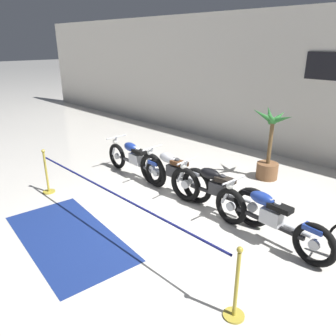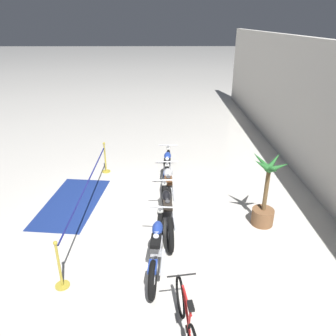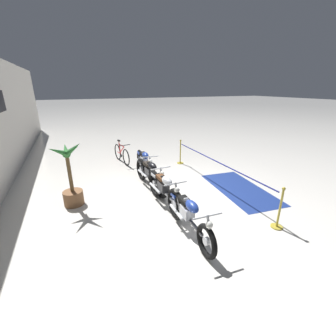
% 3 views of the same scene
% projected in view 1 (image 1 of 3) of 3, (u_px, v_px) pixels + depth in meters
% --- Properties ---
extents(ground_plane, '(120.00, 120.00, 0.00)m').
position_uv_depth(ground_plane, '(170.00, 213.00, 6.75)').
color(ground_plane, silver).
extents(back_wall, '(28.00, 0.29, 4.20)m').
position_uv_depth(back_wall, '(298.00, 86.00, 9.33)').
color(back_wall, silver).
rests_on(back_wall, ground).
extents(motorcycle_blue_0, '(2.37, 0.62, 0.93)m').
position_uv_depth(motorcycle_blue_0, '(135.00, 160.00, 8.40)').
color(motorcycle_blue_0, black).
rests_on(motorcycle_blue_0, ground).
extents(motorcycle_silver_1, '(2.21, 0.62, 0.98)m').
position_uv_depth(motorcycle_silver_1, '(173.00, 173.00, 7.48)').
color(motorcycle_silver_1, black).
rests_on(motorcycle_silver_1, ground).
extents(motorcycle_black_2, '(2.39, 0.62, 0.97)m').
position_uv_depth(motorcycle_black_2, '(216.00, 191.00, 6.61)').
color(motorcycle_black_2, black).
rests_on(motorcycle_black_2, ground).
extents(motorcycle_blue_3, '(2.38, 0.62, 0.94)m').
position_uv_depth(motorcycle_blue_3, '(268.00, 218.00, 5.62)').
color(motorcycle_blue_3, black).
rests_on(motorcycle_blue_3, ground).
extents(potted_palm_left_of_row, '(0.96, 0.86, 1.86)m').
position_uv_depth(potted_palm_left_of_row, '(269.00, 151.00, 8.21)').
color(potted_palm_left_of_row, brown).
rests_on(potted_palm_left_of_row, ground).
extents(stanchion_far_left, '(5.23, 0.28, 1.05)m').
position_uv_depth(stanchion_far_left, '(79.00, 185.00, 6.44)').
color(stanchion_far_left, gold).
rests_on(stanchion_far_left, ground).
extents(stanchion_mid_left, '(0.28, 0.28, 1.05)m').
position_uv_depth(stanchion_mid_left, '(236.00, 294.00, 4.08)').
color(stanchion_mid_left, gold).
rests_on(stanchion_mid_left, ground).
extents(floor_banner, '(3.01, 1.71, 0.01)m').
position_uv_depth(floor_banner, '(68.00, 237.00, 5.90)').
color(floor_banner, navy).
rests_on(floor_banner, ground).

